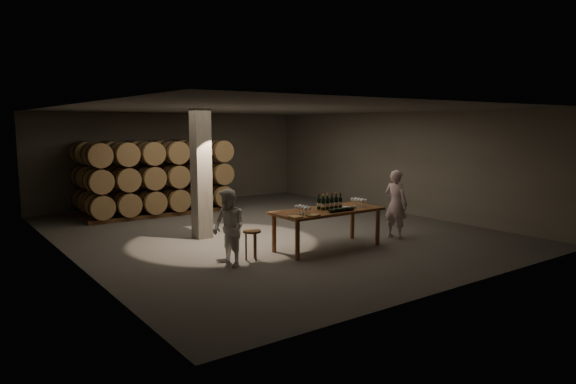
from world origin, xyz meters
TOP-DOWN VIEW (x-y plane):
  - room at (-1.80, 0.20)m, footprint 12.00×12.00m
  - tasting_table at (0.00, -2.50)m, footprint 2.60×1.10m
  - barrel_stack_back at (-1.35, 5.20)m, footprint 4.70×0.95m
  - barrel_stack_front at (-1.35, 3.80)m, footprint 4.70×0.95m
  - bottle_cluster at (0.12, -2.43)m, footprint 0.61×0.24m
  - lying_bottles at (0.08, -2.89)m, footprint 0.79×0.09m
  - glass_cluster_left at (-0.79, -2.61)m, footprint 0.20×0.42m
  - glass_cluster_right at (0.93, -2.55)m, footprint 0.20×0.42m
  - plate at (0.50, -2.57)m, footprint 0.30×0.30m
  - notebook_near at (-0.79, -2.95)m, footprint 0.32×0.28m
  - notebook_corner at (-1.18, -2.86)m, footprint 0.23×0.29m
  - pen at (-0.76, -2.95)m, footprint 0.13×0.01m
  - stool at (-1.93, -2.35)m, footprint 0.38×0.38m
  - person_man at (2.09, -2.65)m, footprint 0.52×0.69m
  - person_woman at (-2.53, -2.45)m, footprint 0.66×0.80m

SIDE VIEW (x-z plane):
  - stool at x=-1.93m, z-range 0.20..0.83m
  - person_woman at x=-2.53m, z-range 0.00..1.55m
  - tasting_table at x=0.00m, z-range 0.35..1.25m
  - person_man at x=2.09m, z-range 0.00..1.70m
  - pen at x=-0.76m, z-range 0.90..0.91m
  - plate at x=0.50m, z-range 0.90..0.92m
  - notebook_corner at x=-1.18m, z-range 0.90..0.92m
  - notebook_near at x=-0.79m, z-range 0.90..0.93m
  - lying_bottles at x=0.08m, z-range 0.90..0.99m
  - bottle_cluster at x=0.12m, z-range 0.85..1.20m
  - glass_cluster_left at x=-0.79m, z-range 0.94..1.12m
  - glass_cluster_right at x=0.93m, z-range 0.94..1.13m
  - barrel_stack_back at x=-1.35m, z-range 0.04..2.35m
  - barrel_stack_front at x=-1.35m, z-range 0.04..2.35m
  - room at x=-1.80m, z-range -4.40..7.60m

